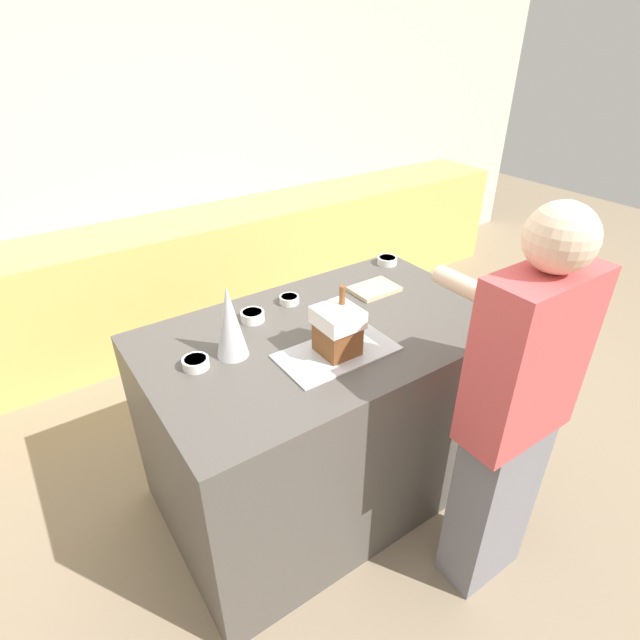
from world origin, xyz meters
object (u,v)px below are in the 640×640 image
object	(u,v)px
baking_tray	(337,352)
candy_bowl_near_tray_right	(252,316)
decorative_tree	(230,322)
candy_bowl_far_left	(387,260)
cookbook	(374,289)
gingerbread_house	(338,329)
person	(512,418)
candy_bowl_near_tray_left	(289,299)
candy_bowl_far_right	(196,363)

from	to	relation	value
baking_tray	candy_bowl_near_tray_right	world-z (taller)	candy_bowl_near_tray_right
decorative_tree	baking_tray	bearing A→B (deg)	-32.85
candy_bowl_far_left	cookbook	bearing A→B (deg)	-141.68
gingerbread_house	person	distance (m)	0.72
baking_tray	candy_bowl_near_tray_left	world-z (taller)	candy_bowl_near_tray_left
gingerbread_house	candy_bowl_far_right	bearing A→B (deg)	155.56
baking_tray	gingerbread_house	world-z (taller)	gingerbread_house
baking_tray	person	bearing A→B (deg)	-58.11
cookbook	candy_bowl_far_right	bearing A→B (deg)	-173.88
gingerbread_house	candy_bowl_far_left	bearing A→B (deg)	36.39
decorative_tree	candy_bowl_near_tray_right	xyz separation A→B (m)	(0.19, 0.19, -0.13)
candy_bowl_near_tray_right	candy_bowl_near_tray_left	distance (m)	0.22
decorative_tree	candy_bowl_far_left	distance (m)	1.14
decorative_tree	cookbook	size ratio (longest dim) A/B	1.34
gingerbread_house	candy_bowl_near_tray_right	xyz separation A→B (m)	(-0.16, 0.42, -0.09)
gingerbread_house	decorative_tree	xyz separation A→B (m)	(-0.35, 0.23, 0.04)
cookbook	candy_bowl_near_tray_right	bearing A→B (deg)	172.30
candy_bowl_near_tray_right	candy_bowl_near_tray_left	xyz separation A→B (m)	(0.22, 0.05, -0.00)
gingerbread_house	candy_bowl_near_tray_left	bearing A→B (deg)	82.63
baking_tray	candy_bowl_near_tray_left	bearing A→B (deg)	82.59
gingerbread_house	person	bearing A→B (deg)	-58.15
candy_bowl_far_left	candy_bowl_far_right	xyz separation A→B (m)	(-1.24, -0.31, 0.00)
candy_bowl_near_tray_right	cookbook	distance (m)	0.64
baking_tray	candy_bowl_near_tray_right	bearing A→B (deg)	110.75
gingerbread_house	baking_tray	bearing A→B (deg)	-145.87
decorative_tree	candy_bowl_near_tray_left	xyz separation A→B (m)	(0.41, 0.24, -0.13)
decorative_tree	candy_bowl_far_left	xyz separation A→B (m)	(1.09, 0.32, -0.13)
baking_tray	candy_bowl_near_tray_right	size ratio (longest dim) A/B	4.53
gingerbread_house	cookbook	bearing A→B (deg)	35.27
baking_tray	candy_bowl_far_right	size ratio (longest dim) A/B	4.65
candy_bowl_near_tray_right	candy_bowl_far_right	size ratio (longest dim) A/B	1.03
baking_tray	cookbook	distance (m)	0.58
candy_bowl_near_tray_right	candy_bowl_near_tray_left	size ratio (longest dim) A/B	1.13
decorative_tree	candy_bowl_near_tray_right	bearing A→B (deg)	45.51
gingerbread_house	candy_bowl_near_tray_left	distance (m)	0.48
baking_tray	candy_bowl_far_right	xyz separation A→B (m)	(-0.50, 0.23, 0.02)
candy_bowl_far_left	person	bearing A→B (deg)	-108.28
gingerbread_house	candy_bowl_far_left	world-z (taller)	gingerbread_house
candy_bowl_far_right	person	bearing A→B (deg)	-43.19
baking_tray	candy_bowl_far_right	world-z (taller)	candy_bowl_far_right
candy_bowl_far_right	baking_tray	bearing A→B (deg)	-24.48
candy_bowl_near_tray_left	decorative_tree	bearing A→B (deg)	-149.65
person	decorative_tree	bearing A→B (deg)	131.34
gingerbread_house	candy_bowl_near_tray_right	world-z (taller)	gingerbread_house
candy_bowl_far_left	candy_bowl_near_tray_right	distance (m)	0.90
decorative_tree	cookbook	xyz separation A→B (m)	(0.82, 0.11, -0.14)
candy_bowl_near_tray_right	gingerbread_house	bearing A→B (deg)	-69.19
baking_tray	candy_bowl_far_left	size ratio (longest dim) A/B	4.42
candy_bowl_far_left	person	xyz separation A→B (m)	(-0.37, -1.13, -0.12)
candy_bowl_near_tray_right	person	distance (m)	1.14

